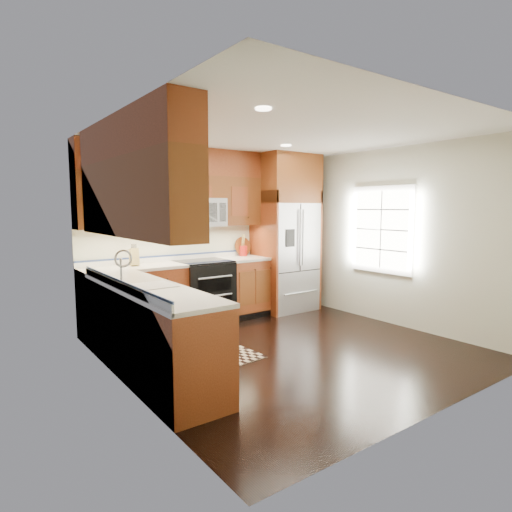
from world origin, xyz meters
TOP-DOWN VIEW (x-y plane):
  - ground at (0.00, 0.00)m, footprint 4.00×4.00m
  - wall_back at (0.00, 2.00)m, footprint 4.00×0.02m
  - wall_left at (-2.00, 0.00)m, footprint 0.02×4.00m
  - wall_right at (2.00, 0.00)m, footprint 0.02×4.00m
  - window at (1.98, 0.20)m, footprint 0.04×1.10m
  - base_cabinets at (-1.23, 0.90)m, footprint 2.85×3.00m
  - countertop at (-1.09, 1.01)m, footprint 2.86×3.01m
  - upper_cabinets at (-1.15, 1.09)m, footprint 2.85×3.00m
  - range at (-0.25, 1.67)m, footprint 0.76×0.67m
  - microwave at (-0.25, 1.80)m, footprint 0.76×0.40m
  - refrigerator at (1.30, 1.63)m, footprint 0.98×0.75m
  - sink_faucet at (-1.73, 0.23)m, footprint 0.54×0.44m
  - rug at (-0.86, 0.56)m, footprint 0.94×1.44m
  - knife_block at (-1.27, 1.78)m, footprint 0.12×0.16m
  - utensil_crock at (0.60, 1.87)m, footprint 0.15×0.15m
  - cutting_board at (0.64, 1.94)m, footprint 0.33×0.33m

SIDE VIEW (x-z plane):
  - ground at x=0.00m, z-range 0.00..0.00m
  - rug at x=-0.86m, z-range 0.00..0.01m
  - base_cabinets at x=-1.23m, z-range 0.00..0.90m
  - range at x=-0.25m, z-range 0.00..0.94m
  - countertop at x=-1.09m, z-range 0.90..0.94m
  - cutting_board at x=0.64m, z-range 0.94..0.96m
  - sink_faucet at x=-1.73m, z-range 0.81..1.18m
  - knife_block at x=-1.27m, z-range 0.91..1.21m
  - utensil_crock at x=0.60m, z-range 0.89..1.24m
  - wall_back at x=0.00m, z-range 0.00..2.60m
  - wall_left at x=-2.00m, z-range 0.00..2.60m
  - wall_right at x=2.00m, z-range 0.00..2.60m
  - refrigerator at x=1.30m, z-range 0.00..2.60m
  - window at x=1.98m, z-range 0.75..2.05m
  - microwave at x=-0.25m, z-range 1.45..1.87m
  - upper_cabinets at x=-1.15m, z-range 1.45..2.60m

